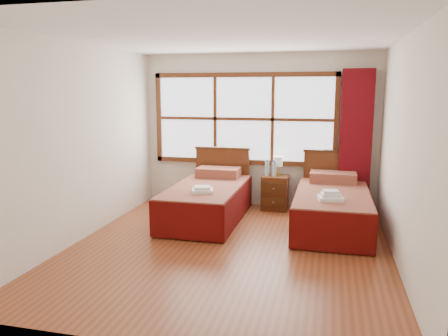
# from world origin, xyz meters

# --- Properties ---
(floor) EXTENTS (4.50, 4.50, 0.00)m
(floor) POSITION_xyz_m (0.00, 0.00, 0.00)
(floor) COLOR brown
(floor) RESTS_ON ground
(ceiling) EXTENTS (4.50, 4.50, 0.00)m
(ceiling) POSITION_xyz_m (0.00, 0.00, 2.60)
(ceiling) COLOR white
(ceiling) RESTS_ON wall_back
(wall_back) EXTENTS (4.00, 0.00, 4.00)m
(wall_back) POSITION_xyz_m (0.00, 2.25, 1.30)
(wall_back) COLOR silver
(wall_back) RESTS_ON floor
(wall_left) EXTENTS (0.00, 4.50, 4.50)m
(wall_left) POSITION_xyz_m (-2.00, 0.00, 1.30)
(wall_left) COLOR silver
(wall_left) RESTS_ON floor
(wall_right) EXTENTS (0.00, 4.50, 4.50)m
(wall_right) POSITION_xyz_m (2.00, 0.00, 1.30)
(wall_right) COLOR silver
(wall_right) RESTS_ON floor
(window) EXTENTS (3.16, 0.06, 1.56)m
(window) POSITION_xyz_m (-0.25, 2.21, 1.50)
(window) COLOR white
(window) RESTS_ON wall_back
(curtain) EXTENTS (0.50, 0.16, 2.30)m
(curtain) POSITION_xyz_m (1.60, 2.11, 1.17)
(curtain) COLOR #640A10
(curtain) RESTS_ON wall_back
(bed_left) EXTENTS (1.04, 2.06, 1.01)m
(bed_left) POSITION_xyz_m (-0.60, 1.20, 0.31)
(bed_left) COLOR #3E210D
(bed_left) RESTS_ON floor
(bed_right) EXTENTS (1.05, 2.07, 1.02)m
(bed_right) POSITION_xyz_m (1.27, 1.20, 0.31)
(bed_right) COLOR #3E210D
(bed_right) RESTS_ON floor
(nightstand) EXTENTS (0.43, 0.43, 0.58)m
(nightstand) POSITION_xyz_m (0.34, 1.99, 0.29)
(nightstand) COLOR #542912
(nightstand) RESTS_ON floor
(towels_left) EXTENTS (0.36, 0.33, 0.09)m
(towels_left) POSITION_xyz_m (-0.54, 0.70, 0.58)
(towels_left) COLOR white
(towels_left) RESTS_ON bed_left
(towels_right) EXTENTS (0.36, 0.33, 0.13)m
(towels_right) POSITION_xyz_m (1.24, 0.65, 0.60)
(towels_right) COLOR white
(towels_right) RESTS_ON bed_right
(lamp) EXTENTS (0.16, 0.16, 0.31)m
(lamp) POSITION_xyz_m (0.37, 2.09, 0.80)
(lamp) COLOR gold
(lamp) RESTS_ON nightstand
(bottle_near) EXTENTS (0.07, 0.07, 0.27)m
(bottle_near) POSITION_xyz_m (0.20, 1.99, 0.70)
(bottle_near) COLOR #A3C1D2
(bottle_near) RESTS_ON nightstand
(bottle_far) EXTENTS (0.07, 0.07, 0.27)m
(bottle_far) POSITION_xyz_m (0.32, 1.98, 0.70)
(bottle_far) COLOR #A3C1D2
(bottle_far) RESTS_ON nightstand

